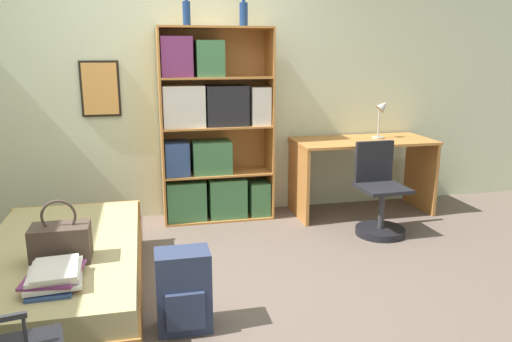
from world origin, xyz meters
TOP-DOWN VIEW (x-y plane):
  - ground_plane at (0.00, 0.00)m, footprint 14.00×14.00m
  - wall_back at (-0.00, 1.64)m, footprint 10.00×0.09m
  - bed at (-0.80, 0.02)m, footprint 0.98×1.86m
  - handbag at (-0.75, -0.22)m, footprint 0.33×0.20m
  - book_stack_on_bed at (-0.74, -0.54)m, footprint 0.31×0.39m
  - bookcase at (0.35, 1.41)m, footprint 1.03×0.35m
  - bottle_green at (0.17, 1.38)m, footprint 0.07×0.07m
  - bottle_brown at (0.67, 1.41)m, footprint 0.08×0.08m
  - desk at (1.82, 1.28)m, footprint 1.33×0.63m
  - desk_lamp at (2.02, 1.31)m, footprint 0.17×0.12m
  - desk_chair at (1.74, 0.69)m, footprint 0.43×0.43m
  - backpack at (-0.07, -0.50)m, footprint 0.31×0.24m

SIDE VIEW (x-z plane):
  - ground_plane at x=0.00m, z-range 0.00..0.00m
  - bed at x=-0.80m, z-range 0.00..0.37m
  - backpack at x=-0.07m, z-range 0.00..0.47m
  - desk_chair at x=1.74m, z-range -0.14..0.66m
  - book_stack_on_bed at x=-0.74m, z-range 0.37..0.47m
  - handbag at x=-0.75m, z-range 0.30..0.67m
  - desk at x=1.82m, z-range 0.15..0.89m
  - bookcase at x=0.35m, z-range -0.08..1.70m
  - desk_lamp at x=2.02m, z-range 0.80..1.19m
  - wall_back at x=0.00m, z-range 0.00..2.60m
  - bottle_green at x=0.17m, z-range 1.75..2.04m
  - bottle_brown at x=0.67m, z-range 1.75..2.04m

